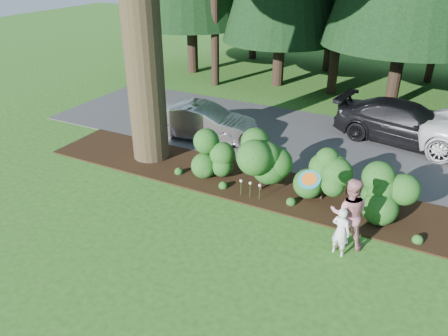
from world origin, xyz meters
name	(u,v)px	position (x,y,z in m)	size (l,w,h in m)	color
ground	(221,245)	(0.00, 0.00, 0.00)	(80.00, 80.00, 0.00)	#265418
mulch_bed	(270,188)	(0.00, 3.25, 0.03)	(16.00, 2.50, 0.05)	black
driveway	(312,140)	(0.00, 7.50, 0.01)	(22.00, 6.00, 0.03)	#38383A
shrub_row	(294,172)	(0.77, 3.14, 0.81)	(6.53, 1.60, 1.61)	#224816
lily_cluster	(250,184)	(-0.30, 2.40, 0.50)	(0.69, 0.09, 0.57)	#224816
car_silver_wagon	(203,122)	(-3.81, 5.70, 0.71)	(1.43, 4.10, 1.35)	#A5A6AA
car_dark_suv	(406,124)	(3.15, 8.84, 0.79)	(2.13, 5.25, 1.52)	black
child	(341,232)	(2.69, 1.01, 0.65)	(0.47, 0.31, 1.29)	white
adult	(349,213)	(2.75, 1.43, 0.94)	(0.91, 0.71, 1.87)	#B41832
frisbee	(309,179)	(1.80, 1.06, 1.81)	(0.53, 0.46, 0.30)	teal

